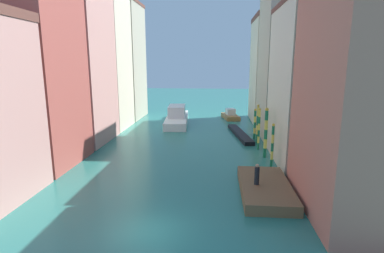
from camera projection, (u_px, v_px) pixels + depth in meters
name	position (u px, v px, depth m)	size (l,w,h in m)	color
ground_plane	(189.00, 134.00, 41.29)	(154.00, 154.00, 0.00)	#28756B
building_left_1	(36.00, 74.00, 27.53)	(6.66, 8.18, 17.11)	#B25147
building_left_2	(77.00, 51.00, 35.55)	(6.66, 8.61, 21.82)	tan
building_left_3	(103.00, 61.00, 43.74)	(6.66, 7.71, 19.56)	beige
building_left_4	(122.00, 61.00, 52.27)	(6.66, 9.05, 19.64)	#BCB299
building_right_0	(366.00, 98.00, 18.39)	(6.66, 9.86, 14.81)	#C6705B
building_right_1	(312.00, 84.00, 28.87)	(6.66, 10.98, 15.15)	beige
building_right_2	(288.00, 60.00, 38.83)	(6.66, 9.79, 19.80)	#BCB299
building_right_3	(273.00, 70.00, 49.23)	(6.66, 10.17, 16.93)	beige
waterfront_dock	(265.00, 188.00, 22.52)	(3.59, 7.44, 0.78)	brown
person_on_dock	(257.00, 175.00, 22.07)	(0.36, 0.36, 1.57)	black
mooring_pole_0	(272.00, 145.00, 27.63)	(0.27, 0.27, 4.19)	#197247
mooring_pole_1	(266.00, 132.00, 30.63)	(0.37, 0.37, 5.18)	#197247
mooring_pole_2	(259.00, 129.00, 33.60)	(0.27, 0.27, 4.68)	#197247
mooring_pole_3	(257.00, 124.00, 36.11)	(0.28, 0.28, 4.75)	#197247
mooring_pole_4	(255.00, 124.00, 38.29)	(0.32, 0.32, 3.94)	#197247
vaporetto_white	(177.00, 117.00, 48.60)	(4.18, 12.76, 2.89)	white
gondola_black	(240.00, 134.00, 40.47)	(2.83, 10.69, 0.49)	black
motorboat_0	(230.00, 115.00, 52.83)	(3.22, 5.54, 1.77)	olive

